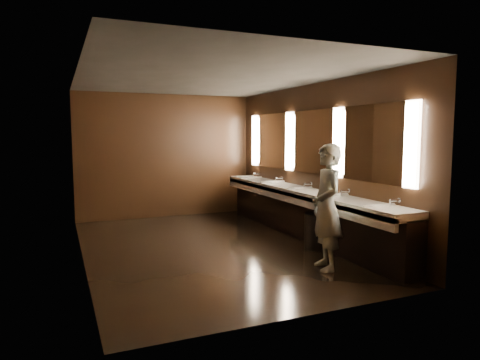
{
  "coord_description": "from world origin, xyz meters",
  "views": [
    {
      "loc": [
        -2.3,
        -6.66,
        1.87
      ],
      "look_at": [
        0.55,
        0.0,
        1.11
      ],
      "focal_mm": 32.0,
      "sensor_mm": 36.0,
      "label": 1
    }
  ],
  "objects": [
    {
      "name": "floor",
      "position": [
        0.0,
        0.0,
        0.0
      ],
      "size": [
        6.0,
        6.0,
        0.0
      ],
      "primitive_type": "plane",
      "color": "black",
      "rests_on": "ground"
    },
    {
      "name": "ceiling",
      "position": [
        0.0,
        0.0,
        2.8
      ],
      "size": [
        4.0,
        6.0,
        0.02
      ],
      "primitive_type": "cube",
      "color": "#2D2D2B",
      "rests_on": "wall_back"
    },
    {
      "name": "wall_back",
      "position": [
        0.0,
        3.0,
        1.4
      ],
      "size": [
        4.0,
        0.02,
        2.8
      ],
      "primitive_type": "cube",
      "color": "black",
      "rests_on": "floor"
    },
    {
      "name": "wall_front",
      "position": [
        0.0,
        -3.0,
        1.4
      ],
      "size": [
        4.0,
        0.02,
        2.8
      ],
      "primitive_type": "cube",
      "color": "black",
      "rests_on": "floor"
    },
    {
      "name": "wall_left",
      "position": [
        -2.0,
        0.0,
        1.4
      ],
      "size": [
        0.02,
        6.0,
        2.8
      ],
      "primitive_type": "cube",
      "color": "black",
      "rests_on": "floor"
    },
    {
      "name": "wall_right",
      "position": [
        2.0,
        0.0,
        1.4
      ],
      "size": [
        0.02,
        6.0,
        2.8
      ],
      "primitive_type": "cube",
      "color": "black",
      "rests_on": "floor"
    },
    {
      "name": "sink_counter",
      "position": [
        1.79,
        0.0,
        0.5
      ],
      "size": [
        0.55,
        5.4,
        1.01
      ],
      "color": "black",
      "rests_on": "floor"
    },
    {
      "name": "mirror_band",
      "position": [
        1.98,
        -0.0,
        1.75
      ],
      "size": [
        0.06,
        5.03,
        1.15
      ],
      "color": "#FFE3C1",
      "rests_on": "wall_right"
    },
    {
      "name": "person",
      "position": [
        1.11,
        -1.75,
        0.88
      ],
      "size": [
        0.57,
        0.73,
        1.76
      ],
      "primitive_type": "imported",
      "rotation": [
        0.0,
        0.0,
        -1.82
      ],
      "color": "#8BACCF",
      "rests_on": "floor"
    },
    {
      "name": "trash_bin",
      "position": [
        1.58,
        -0.8,
        0.3
      ],
      "size": [
        0.41,
        0.41,
        0.59
      ],
      "primitive_type": "cylinder",
      "rotation": [
        0.0,
        0.0,
        -0.09
      ],
      "color": "black",
      "rests_on": "floor"
    }
  ]
}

